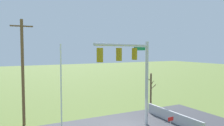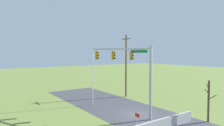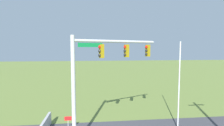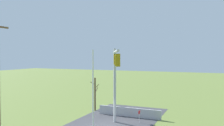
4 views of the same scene
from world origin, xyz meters
name	(u,v)px [view 4 (image 4 of 4)]	position (x,y,z in m)	size (l,w,h in m)	color
sidewalk_corner	(118,119)	(3.06, -0.07, 0.00)	(6.00, 6.00, 0.01)	#B7B5AD
retaining_fence	(129,112)	(4.58, -0.72, 0.50)	(0.20, 7.17, 1.00)	#A8A8AD
signal_mast	(115,71)	(0.26, -0.91, 5.30)	(6.49, 3.16, 7.47)	#B2B5BA
flagpole	(93,104)	(-6.15, -1.98, 3.58)	(0.10, 0.10, 7.15)	silver
bare_tree	(95,94)	(5.72, 4.10, 2.08)	(1.27, 1.02, 4.04)	brown
open_sign	(139,114)	(2.78, -2.45, 0.91)	(0.56, 0.04, 1.22)	silver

